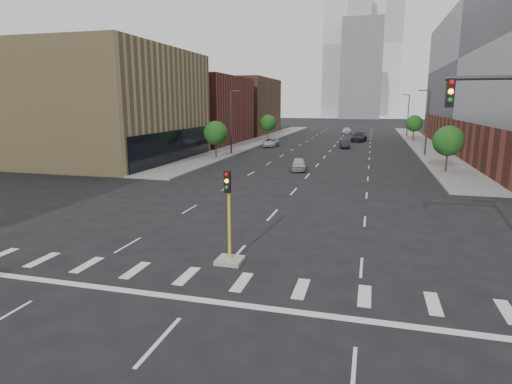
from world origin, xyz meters
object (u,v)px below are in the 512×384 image
at_px(car_deep_right, 359,137).
at_px(car_distant, 347,131).
at_px(median_traffic_signal, 229,243).
at_px(car_far_left, 270,142).
at_px(car_near_left, 299,164).
at_px(car_mid_right, 344,144).

bearing_deg(car_deep_right, car_distant, 108.46).
height_order(median_traffic_signal, car_far_left, median_traffic_signal).
distance_m(car_far_left, car_deep_right, 19.96).
bearing_deg(car_near_left, car_distant, 79.10).
height_order(median_traffic_signal, car_near_left, median_traffic_signal).
distance_m(median_traffic_signal, car_deep_right, 67.04).
height_order(median_traffic_signal, car_mid_right, median_traffic_signal).
bearing_deg(car_near_left, median_traffic_signal, -96.02).
xyz_separation_m(car_deep_right, car_distant, (-3.41, 19.30, -0.02)).
bearing_deg(car_near_left, car_deep_right, 73.12).
distance_m(median_traffic_signal, car_near_left, 28.58).
height_order(car_near_left, car_distant, car_distant).
height_order(car_far_left, car_distant, car_distant).
bearing_deg(car_mid_right, car_distant, 83.95).
bearing_deg(car_far_left, car_mid_right, 3.09).
bearing_deg(car_mid_right, car_deep_right, 72.75).
height_order(car_near_left, car_deep_right, car_deep_right).
height_order(car_near_left, car_far_left, car_far_left).
bearing_deg(car_far_left, median_traffic_signal, -80.71).
bearing_deg(median_traffic_signal, car_near_left, 93.01).
relative_size(car_far_left, car_distant, 1.07).
xyz_separation_m(car_mid_right, car_far_left, (-12.36, -1.08, 0.03)).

